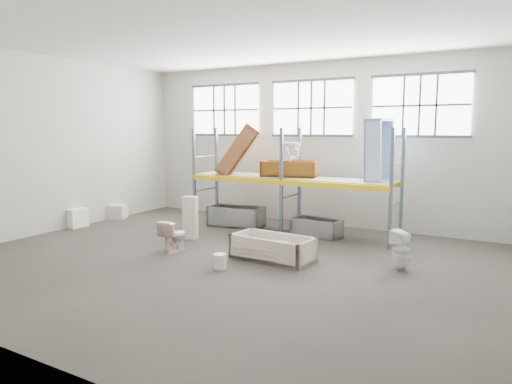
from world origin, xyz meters
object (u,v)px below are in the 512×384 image
Objects in this scene: steel_tub_right at (317,227)px; carton_near at (74,217)px; toilet_white at (402,250)px; cistern_tall at (190,218)px; steel_tub_left at (236,216)px; rust_tub_flat at (289,169)px; bucket at (220,261)px; blue_tub_upright at (379,151)px; toilet_beige at (174,236)px; bathtub_beige at (273,248)px.

steel_tub_right is 2.03× the size of carton_near.
toilet_white is at bearing -36.11° from steel_tub_right.
cistern_tall is 0.70× the size of steel_tub_left.
carton_near is (-6.93, -2.51, 0.04)m from steel_tub_right.
cistern_tall reaches higher than carton_near.
bucket is at bearing -84.84° from rust_tub_flat.
steel_tub_right is 7.37m from carton_near.
blue_tub_upright is (4.24, 0.33, 2.09)m from steel_tub_left.
steel_tub_left is at bearing -86.95° from toilet_beige.
carton_near is (-5.94, -2.78, -1.54)m from rust_tub_flat.
toilet_white reaches higher than toilet_beige.
toilet_white is 0.52× the size of steel_tub_left.
steel_tub_right is 0.85× the size of rust_tub_flat.
carton_near is (-9.68, -0.50, -0.14)m from toilet_white.
toilet_beige is (-2.43, -0.57, 0.12)m from bathtub_beige.
steel_tub_right is at bearing 17.97° from cistern_tall.
bucket is at bearing -12.13° from carton_near.
steel_tub_left is 1.23× the size of steel_tub_right.
cistern_tall reaches higher than bucket.
steel_tub_right is at bearing -102.64° from toilet_white.
toilet_beige is 5.31m from toilet_white.
carton_near is at bearing 167.87° from bucket.
cistern_tall is (-0.46, 1.25, 0.19)m from toilet_beige.
carton_near is (-6.31, 1.36, 0.12)m from bucket.
blue_tub_upright is 5.19× the size of bucket.
bathtub_beige is 1.12× the size of steel_tub_left.
toilet_white is 9.70m from carton_near.
bathtub_beige is 6.95m from carton_near.
bathtub_beige is 2.50m from toilet_beige.
toilet_beige is 0.49× the size of rust_tub_flat.
carton_near is (-6.95, 0.17, 0.01)m from bathtub_beige.
rust_tub_flat is at bearing -177.71° from blue_tub_upright.
bathtub_beige is 1.61× the size of cistern_tall.
toilet_beige is 4.58m from carton_near.
blue_tub_upright reaches higher than toilet_beige.
bathtub_beige is at bearing -89.56° from steel_tub_right.
rust_tub_flat is (1.68, 0.23, 1.52)m from steel_tub_left.
toilet_beige is 0.91× the size of toilet_white.
bathtub_beige is 1.36m from bucket.
steel_tub_left is at bearing -175.51° from blue_tub_upright.
steel_tub_right is at bearing 80.84° from bucket.
rust_tub_flat reaches higher than carton_near.
steel_tub_right is 0.81× the size of blue_tub_upright.
toilet_beige is 4.04m from steel_tub_right.
steel_tub_left is at bearing -172.19° from rust_tub_flat.
carton_near is at bearing -63.58° from toilet_white.
rust_tub_flat reaches higher than cistern_tall.
toilet_white is 0.54× the size of rust_tub_flat.
toilet_beige reaches higher than carton_near.
steel_tub_right is (2.87, 1.99, -0.33)m from cistern_tall.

